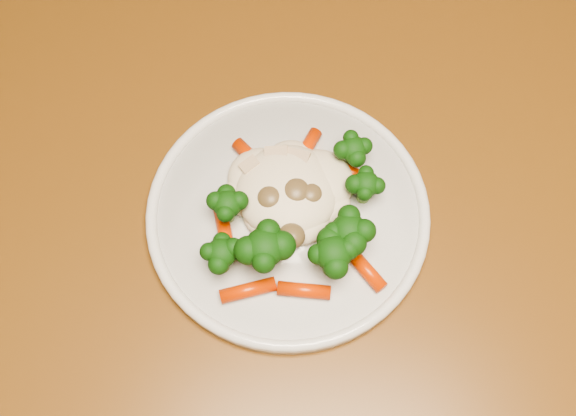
# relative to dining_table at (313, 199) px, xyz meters

# --- Properties ---
(dining_table) EXTENTS (1.44, 1.23, 0.75)m
(dining_table) POSITION_rel_dining_table_xyz_m (0.00, 0.00, 0.00)
(dining_table) COLOR brown
(dining_table) RESTS_ON ground
(plate) EXTENTS (0.24, 0.24, 0.01)m
(plate) POSITION_rel_dining_table_xyz_m (-0.03, -0.06, 0.10)
(plate) COLOR silver
(plate) RESTS_ON dining_table
(meal) EXTENTS (0.16, 0.16, 0.05)m
(meal) POSITION_rel_dining_table_xyz_m (-0.02, -0.07, 0.13)
(meal) COLOR #F2E2C1
(meal) RESTS_ON plate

